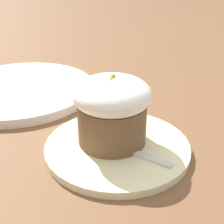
# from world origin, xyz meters

# --- Properties ---
(ground_plane) EXTENTS (4.00, 4.00, 0.00)m
(ground_plane) POSITION_xyz_m (0.00, 0.00, 0.00)
(ground_plane) COLOR brown
(dessert_plate) EXTENTS (0.20, 0.20, 0.01)m
(dessert_plate) POSITION_xyz_m (0.00, 0.00, 0.01)
(dessert_plate) COLOR beige
(dessert_plate) RESTS_ON ground_plane
(carrot_cake) EXTENTS (0.11, 0.11, 0.10)m
(carrot_cake) POSITION_xyz_m (-0.01, -0.01, 0.06)
(carrot_cake) COLOR brown
(carrot_cake) RESTS_ON dessert_plate
(spoon) EXTENTS (0.06, 0.11, 0.01)m
(spoon) POSITION_xyz_m (0.01, 0.01, 0.01)
(spoon) COLOR silver
(spoon) RESTS_ON dessert_plate
(side_plate) EXTENTS (0.29, 0.29, 0.02)m
(side_plate) POSITION_xyz_m (-0.16, -0.23, 0.01)
(side_plate) COLOR white
(side_plate) RESTS_ON ground_plane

